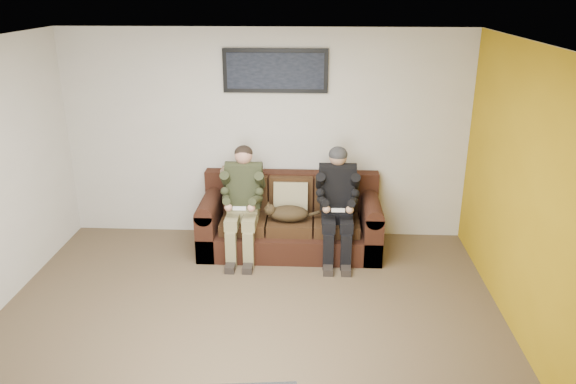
# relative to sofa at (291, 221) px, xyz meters

# --- Properties ---
(floor) EXTENTS (5.00, 5.00, 0.00)m
(floor) POSITION_rel_sofa_xyz_m (-0.33, -1.83, -0.33)
(floor) COLOR brown
(floor) RESTS_ON ground
(ceiling) EXTENTS (5.00, 5.00, 0.00)m
(ceiling) POSITION_rel_sofa_xyz_m (-0.33, -1.83, 2.27)
(ceiling) COLOR silver
(ceiling) RESTS_ON ground
(wall_back) EXTENTS (5.00, 0.00, 5.00)m
(wall_back) POSITION_rel_sofa_xyz_m (-0.33, 0.42, 0.97)
(wall_back) COLOR beige
(wall_back) RESTS_ON ground
(wall_front) EXTENTS (5.00, 0.00, 5.00)m
(wall_front) POSITION_rel_sofa_xyz_m (-0.33, -4.08, 0.97)
(wall_front) COLOR beige
(wall_front) RESTS_ON ground
(wall_right) EXTENTS (0.00, 4.50, 4.50)m
(wall_right) POSITION_rel_sofa_xyz_m (2.17, -1.83, 0.97)
(wall_right) COLOR beige
(wall_right) RESTS_ON ground
(accent_wall_right) EXTENTS (0.00, 4.50, 4.50)m
(accent_wall_right) POSITION_rel_sofa_xyz_m (2.16, -1.83, 0.97)
(accent_wall_right) COLOR #B78E12
(accent_wall_right) RESTS_ON ground
(sofa) EXTENTS (2.15, 0.93, 0.88)m
(sofa) POSITION_rel_sofa_xyz_m (0.00, 0.00, 0.00)
(sofa) COLOR black
(sofa) RESTS_ON ground
(throw_pillow) EXTENTS (0.41, 0.20, 0.41)m
(throw_pillow) POSITION_rel_sofa_xyz_m (-0.00, 0.04, 0.29)
(throw_pillow) COLOR #9A8D65
(throw_pillow) RESTS_ON sofa
(throw_blanket) EXTENTS (0.44, 0.22, 0.08)m
(throw_blanket) POSITION_rel_sofa_xyz_m (-0.65, 0.27, 0.55)
(throw_blanket) COLOR tan
(throw_blanket) RESTS_ON sofa
(person_left) EXTENTS (0.51, 0.87, 1.29)m
(person_left) POSITION_rel_sofa_xyz_m (-0.55, -0.18, 0.39)
(person_left) COLOR #8C8257
(person_left) RESTS_ON sofa
(person_right) EXTENTS (0.51, 0.86, 1.29)m
(person_right) POSITION_rel_sofa_xyz_m (0.55, -0.18, 0.39)
(person_right) COLOR black
(person_right) RESTS_ON sofa
(cat) EXTENTS (0.66, 0.26, 0.24)m
(cat) POSITION_rel_sofa_xyz_m (-0.03, -0.21, 0.20)
(cat) COLOR #44321A
(cat) RESTS_ON sofa
(framed_poster) EXTENTS (1.25, 0.05, 0.52)m
(framed_poster) POSITION_rel_sofa_xyz_m (-0.20, 0.39, 1.77)
(framed_poster) COLOR black
(framed_poster) RESTS_ON wall_back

